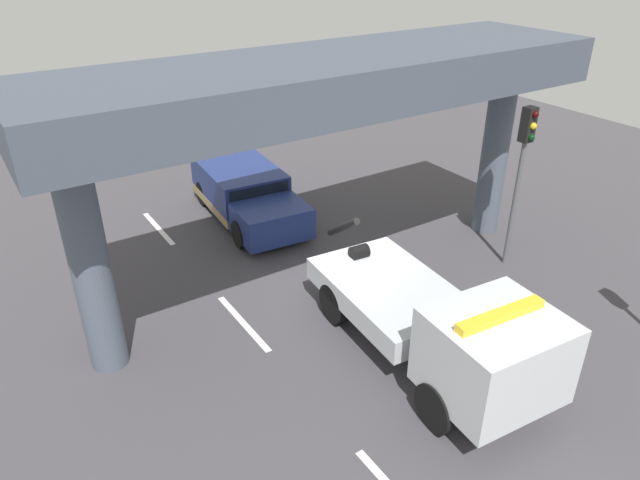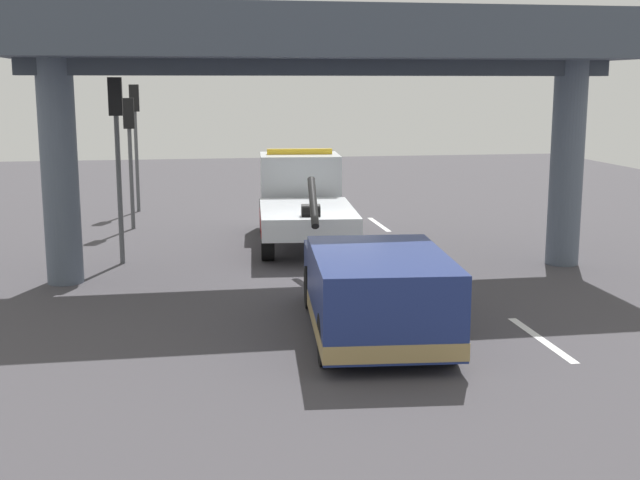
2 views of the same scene
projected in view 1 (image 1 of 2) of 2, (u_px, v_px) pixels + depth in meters
The scene contains 7 objects.
ground_plane at pixel (338, 290), 15.46m from camera, with size 60.00×40.00×0.10m, color #423F44.
lane_stripe_west at pixel (158, 228), 18.50m from camera, with size 2.60×0.16×0.01m, color silver.
lane_stripe_mid at pixel (243, 323), 14.09m from camera, with size 2.60×0.16×0.01m, color silver.
tow_truck_white at pixel (444, 327), 11.97m from camera, with size 7.33×2.88×2.46m.
towed_van_green at pixel (246, 194), 18.94m from camera, with size 5.36×2.60×1.58m.
overpass_structure at pixel (333, 94), 13.24m from camera, with size 3.60×13.77×5.98m.
traffic_light_near at pixel (524, 154), 15.07m from camera, with size 0.39×0.32×4.51m.
Camera 1 is at (10.59, -7.51, 8.47)m, focal length 32.60 mm.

